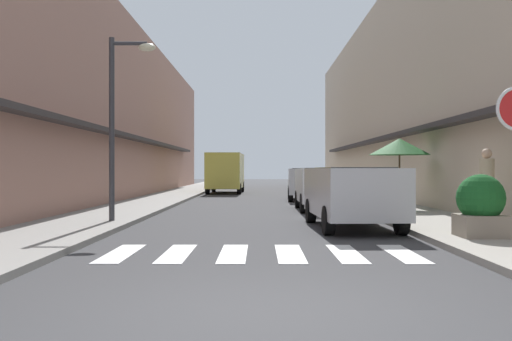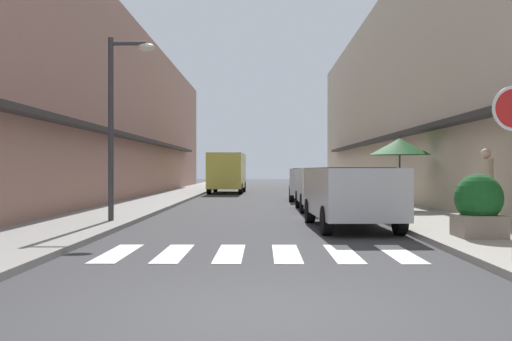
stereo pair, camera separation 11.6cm
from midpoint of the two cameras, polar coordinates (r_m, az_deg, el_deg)
name	(u,v)px [view 1 (the left image)]	position (r m, az deg, el deg)	size (l,w,h in m)	color
ground_plane	(260,201)	(26.08, 0.28, -3.00)	(112.27, 112.27, 0.00)	#38383A
sidewalk_left	(159,200)	(26.46, -9.56, -2.83)	(2.55, 71.44, 0.12)	gray
sidewalk_right	(361,200)	(26.46, 10.11, -2.83)	(2.55, 71.44, 0.12)	#9E998E
building_row_left	(85,111)	(28.94, -16.44, 5.55)	(5.50, 47.93, 8.33)	#A87A6B
building_row_right	(436,96)	(29.01, 17.01, 6.99)	(5.50, 47.93, 9.79)	#C6B299
crosswalk	(262,254)	(9.93, 0.21, -8.11)	(5.20, 2.20, 0.01)	silver
parked_car_near	(352,190)	(14.23, 9.09, -1.91)	(1.96, 4.52, 1.47)	silver
parked_car_mid	(324,184)	(20.22, 6.48, -1.30)	(1.81, 3.92, 1.47)	silver
parked_car_far	(308,180)	(26.85, 4.95, -0.94)	(1.96, 4.41, 1.47)	silver
delivery_van	(226,169)	(34.80, -3.07, 0.10)	(2.09, 5.44, 2.37)	#D8CC4C
street_lamp	(120,107)	(15.34, -13.34, 6.07)	(1.19, 0.28, 4.66)	#38383D
cafe_umbrella	(399,147)	(19.99, 13.66, 2.24)	(2.01, 2.01, 2.33)	#262626
planter_corner	(481,206)	(12.11, 20.82, -3.24)	(0.93, 0.93, 1.21)	gray
planter_midblock	(388,194)	(18.68, 12.56, -2.25)	(0.91, 0.91, 1.12)	gray
planter_far	(367,188)	(25.57, 10.68, -1.71)	(0.86, 0.86, 1.04)	slate
pedestrian_walking_near	(487,185)	(14.59, 21.37, -1.29)	(0.34, 0.34, 1.79)	#282B33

